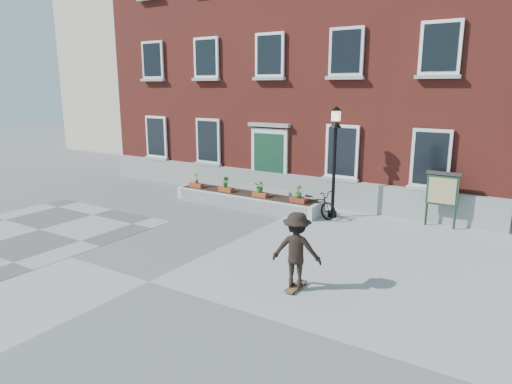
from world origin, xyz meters
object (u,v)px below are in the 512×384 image
Objects in this scene: bicycle at (315,203)px; skateboarder at (297,250)px; lamp_post at (335,147)px; notice_board at (442,190)px.

bicycle is 6.20m from skateboarder.
lamp_post reaches higher than skateboarder.
skateboarder reaches higher than bicycle.
notice_board is 7.07m from skateboarder.
skateboarder is (-1.80, -6.83, -0.31)m from notice_board.
notice_board reaches higher than skateboarder.
lamp_post is (0.58, 0.28, 2.04)m from bicycle.
lamp_post is at bearing -167.03° from notice_board.
lamp_post reaches higher than notice_board.
skateboarder is at bearing -74.25° from lamp_post.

